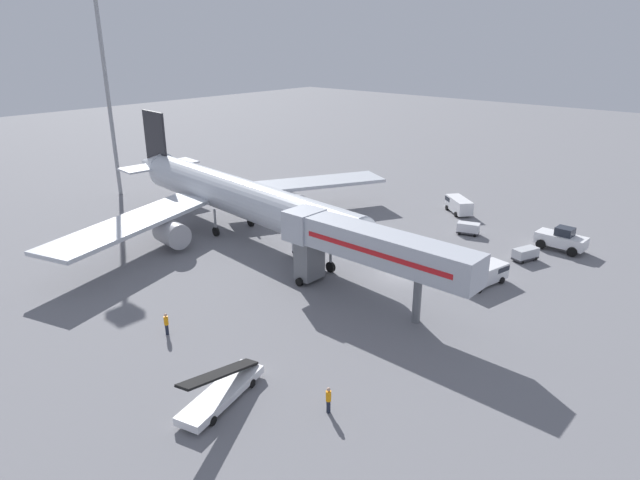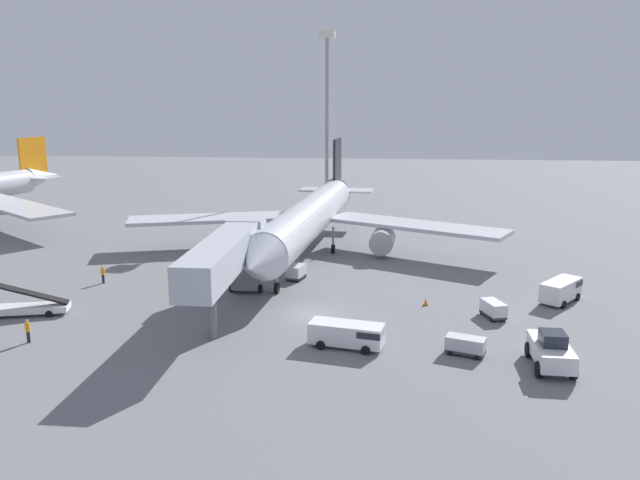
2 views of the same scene
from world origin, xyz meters
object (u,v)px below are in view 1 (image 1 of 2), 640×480
(jet_bridge, at_px, (364,246))
(service_van_far_center, at_px, (484,274))
(baggage_cart_outer_left, at_px, (525,254))
(apron_light_mast, at_px, (103,59))
(baggage_cart_near_right, at_px, (303,249))
(airplane_at_gate, at_px, (235,196))
(belt_loader_truck, at_px, (221,391))
(pushback_tug, at_px, (561,239))
(safety_cone_alpha, at_px, (424,238))
(baggage_cart_mid_center, at_px, (468,228))
(service_van_far_right, at_px, (458,204))
(ground_crew_worker_foreground, at_px, (166,323))
(ground_crew_worker_midground, at_px, (328,399))

(jet_bridge, height_order, service_van_far_center, jet_bridge)
(baggage_cart_outer_left, distance_m, apron_light_mast, 60.93)
(service_van_far_center, relative_size, baggage_cart_near_right, 2.27)
(airplane_at_gate, relative_size, belt_loader_truck, 6.59)
(pushback_tug, bearing_deg, apron_light_mast, 109.52)
(safety_cone_alpha, bearing_deg, airplane_at_gate, 123.82)
(baggage_cart_mid_center, xyz_separation_m, safety_cone_alpha, (-5.49, 2.77, -0.47))
(service_van_far_right, bearing_deg, jet_bridge, -167.75)
(service_van_far_right, xyz_separation_m, baggage_cart_near_right, (-25.22, 4.91, -0.33))
(airplane_at_gate, relative_size, ground_crew_worker_foreground, 26.29)
(airplane_at_gate, xyz_separation_m, service_van_far_right, (24.90, -16.24, -3.34))
(belt_loader_truck, xyz_separation_m, service_van_far_right, (47.03, 8.33, 0.39))
(jet_bridge, relative_size, ground_crew_worker_foreground, 10.29)
(baggage_cart_mid_center, bearing_deg, pushback_tug, -77.94)
(service_van_far_right, distance_m, ground_crew_worker_foreground, 44.54)
(pushback_tug, relative_size, ground_crew_worker_midground, 2.88)
(ground_crew_worker_midground, distance_m, apron_light_mast, 62.42)
(airplane_at_gate, height_order, service_van_far_right, airplane_at_gate)
(service_van_far_center, distance_m, baggage_cart_outer_left, 8.56)
(pushback_tug, bearing_deg, service_van_far_center, 170.45)
(airplane_at_gate, bearing_deg, safety_cone_alpha, -56.18)
(airplane_at_gate, bearing_deg, baggage_cart_mid_center, -49.96)
(baggage_cart_outer_left, xyz_separation_m, ground_crew_worker_midground, (-32.92, -0.81, 0.22))
(ground_crew_worker_foreground, height_order, ground_crew_worker_midground, ground_crew_worker_foreground)
(baggage_cart_outer_left, bearing_deg, baggage_cart_mid_center, 68.02)
(ground_crew_worker_foreground, bearing_deg, belt_loader_truck, -104.19)
(airplane_at_gate, xyz_separation_m, baggage_cart_mid_center, (17.93, -21.34, -3.71))
(airplane_at_gate, distance_m, apron_light_mast, 30.25)
(baggage_cart_mid_center, relative_size, safety_cone_alpha, 4.23)
(service_van_far_right, xyz_separation_m, safety_cone_alpha, (-12.46, -2.33, -0.83))
(jet_bridge, height_order, baggage_cart_mid_center, jet_bridge)
(service_van_far_right, relative_size, baggage_cart_mid_center, 1.79)
(baggage_cart_outer_left, distance_m, ground_crew_worker_foreground, 37.36)
(service_van_far_center, bearing_deg, service_van_far_right, 34.25)
(apron_light_mast, bearing_deg, jet_bridge, -94.89)
(pushback_tug, xyz_separation_m, service_van_far_right, (4.81, 15.22, -0.09))
(baggage_cart_outer_left, bearing_deg, baggage_cart_near_right, 128.95)
(jet_bridge, bearing_deg, belt_loader_truck, -173.73)
(jet_bridge, relative_size, baggage_cart_mid_center, 6.79)
(baggage_cart_outer_left, height_order, ground_crew_worker_foreground, ground_crew_worker_foreground)
(baggage_cart_mid_center, bearing_deg, safety_cone_alpha, 153.20)
(service_van_far_center, xyz_separation_m, baggage_cart_near_right, (-6.34, 17.76, -0.25))
(baggage_cart_near_right, height_order, ground_crew_worker_midground, ground_crew_worker_midground)
(baggage_cart_mid_center, height_order, baggage_cart_outer_left, baggage_cart_mid_center)
(service_van_far_center, relative_size, baggage_cart_outer_left, 1.91)
(apron_light_mast, bearing_deg, belt_loader_truck, -113.12)
(belt_loader_truck, xyz_separation_m, baggage_cart_mid_center, (40.06, 3.23, 0.02))
(jet_bridge, relative_size, baggage_cart_outer_left, 6.32)
(pushback_tug, distance_m, ground_crew_worker_foreground, 43.14)
(safety_cone_alpha, bearing_deg, belt_loader_truck, -170.15)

